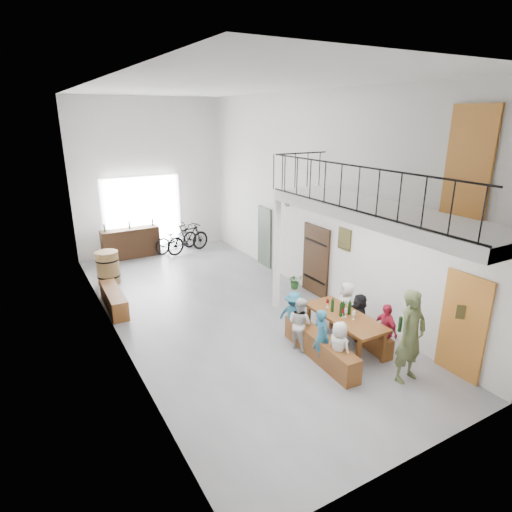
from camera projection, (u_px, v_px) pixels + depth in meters
floor at (225, 310)px, 11.25m from camera, size 12.00×12.00×0.00m
room_walls at (222, 174)px, 10.13m from camera, size 12.00×12.00×12.00m
gateway_portal at (143, 216)px, 15.51m from camera, size 2.80×0.08×2.80m
right_wall_decor at (356, 250)px, 10.44m from camera, size 0.07×8.28×5.07m
balcony at (377, 214)px, 8.67m from camera, size 1.52×5.62×4.00m
tasting_table at (345, 319)px, 9.21m from camera, size 0.84×1.99×0.79m
bench_inner at (320, 347)px, 8.95m from camera, size 0.49×2.30×0.52m
bench_wall at (360, 331)px, 9.69m from camera, size 0.49×1.98×0.45m
tableware at (342, 308)px, 9.16m from camera, size 0.31×0.81×0.35m
side_bench at (114, 300)px, 11.24m from camera, size 0.45×1.84×0.52m
oak_barrel at (108, 268)px, 12.89m from camera, size 0.68×0.68×1.00m
serving_counter at (131, 243)px, 15.28m from camera, size 2.01×0.61×1.05m
counter_bottles at (129, 225)px, 15.06m from camera, size 1.75×0.10×0.28m
guest_left_a at (339, 348)px, 8.37m from camera, size 0.45×0.60×1.10m
guest_left_b at (321, 337)px, 8.68m from camera, size 0.34×0.47×1.20m
guest_left_c at (300, 323)px, 9.26m from camera, size 0.57×0.66×1.18m
guest_left_d at (293, 315)px, 9.69m from camera, size 0.68×0.84×1.13m
guest_right_a at (385, 330)px, 8.98m from camera, size 0.37×0.72×1.18m
guest_right_b at (359, 317)px, 9.66m from camera, size 0.72×1.06×1.10m
guest_right_c at (346, 306)px, 10.09m from camera, size 0.58×0.68×1.18m
host_standing at (411, 336)px, 8.04m from camera, size 0.71×0.50×1.85m
potted_plant at (295, 281)px, 12.59m from camera, size 0.48×0.44×0.45m
bicycle_near at (176, 238)px, 15.95m from camera, size 1.99×1.19×0.99m
bicycle_far at (188, 238)px, 15.77m from camera, size 1.89×0.97×1.09m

